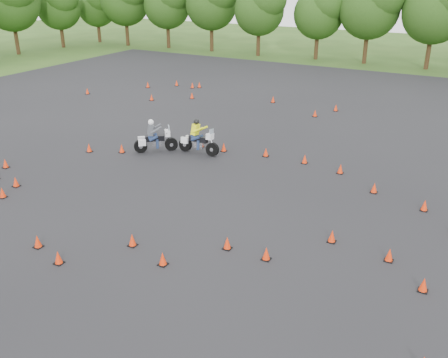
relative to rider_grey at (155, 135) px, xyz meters
The scene contains 6 objects.
ground 10.39m from the rider_grey, 51.37° to the right, with size 140.00×140.00×0.00m, color #2D5119.
asphalt_pad 6.85m from the rider_grey, 17.90° to the right, with size 62.00×62.00×0.00m, color black.
treeline 28.66m from the rider_grey, 72.45° to the left, with size 87.36×32.09×10.67m.
traffic_cones 6.80m from the rider_grey, 21.06° to the right, with size 36.03×32.99×0.45m.
rider_grey is the anchor object (origin of this frame).
rider_yellow 2.35m from the rider_grey, 19.83° to the left, with size 2.40×0.74×1.85m, color #EDF315, non-canonical shape.
Camera 1 is at (9.12, -12.60, 9.24)m, focal length 40.00 mm.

